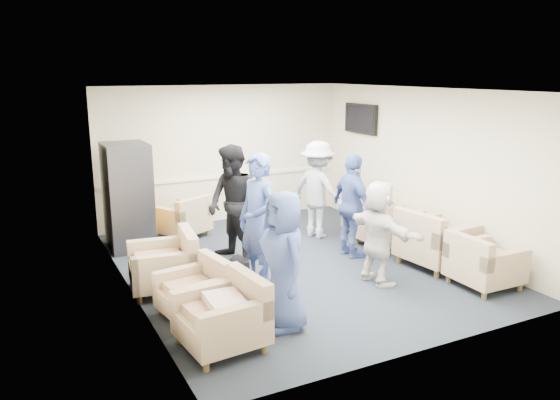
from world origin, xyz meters
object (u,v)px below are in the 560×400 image
armchair_corner (184,220)px  person_front_left (284,261)px  person_back_right (318,190)px  person_front_right (379,232)px  person_mid_left (258,221)px  person_back_left (233,204)px  armchair_right_midnear (433,243)px  armchair_right_midfar (385,226)px  armchair_left_near (226,318)px  armchair_left_mid (198,293)px  person_mid_right (352,206)px  armchair_right_near (482,265)px  vending_machine (128,196)px  armchair_right_far (370,218)px  armchair_left_far (167,266)px

armchair_corner → person_front_left: size_ratio=0.66×
person_back_right → person_front_right: (-0.37, -2.30, -0.13)m
person_mid_left → person_back_left: size_ratio=1.01×
armchair_right_midnear → armchair_right_midfar: bearing=-2.8°
armchair_left_near → armchair_left_mid: bearing=176.4°
person_back_left → person_mid_right: (1.81, -0.63, -0.09)m
armchair_left_mid → armchair_right_near: armchair_right_near is taller
vending_machine → person_mid_right: vending_machine is taller
armchair_right_midfar → vending_machine: size_ratio=0.55×
armchair_corner → person_front_left: (-0.01, -4.02, 0.50)m
armchair_left_near → armchair_right_far: armchair_left_near is taller
person_back_left → person_mid_right: 1.92m
person_back_left → person_mid_right: person_back_left is taller
armchair_right_far → armchair_corner: armchair_right_far is taller
armchair_right_midnear → person_front_left: size_ratio=0.63×
armchair_left_far → person_front_right: bearing=76.5°
armchair_right_midfar → armchair_right_far: armchair_right_midfar is taller
armchair_right_near → vending_machine: 5.70m
armchair_corner → person_front_left: bearing=63.5°
person_back_left → armchair_left_far: bearing=-75.7°
armchair_right_midnear → person_mid_right: person_mid_right is taller
armchair_left_mid → armchair_right_far: armchair_right_far is taller
armchair_left_mid → person_back_left: person_back_left is taller
armchair_left_near → vending_machine: bearing=177.4°
armchair_left_mid → person_mid_right: size_ratio=0.51×
armchair_left_mid → armchair_right_midnear: bearing=82.3°
armchair_right_near → armchair_right_midfar: size_ratio=0.85×
armchair_right_far → armchair_left_near: bearing=124.4°
person_mid_right → armchair_left_far: bearing=91.9°
armchair_right_midfar → person_mid_left: 2.83m
armchair_corner → person_front_right: (1.82, -3.39, 0.42)m
armchair_right_near → person_back_right: bearing=15.4°
armchair_right_midfar → person_front_left: 3.55m
person_front_left → vending_machine: bearing=-166.3°
armchair_corner → person_back_right: person_back_right is taller
armchair_left_far → vending_machine: size_ratio=0.55×
armchair_right_midnear → armchair_left_mid: bearing=85.4°
armchair_right_far → person_back_left: bearing=93.2°
armchair_left_far → armchair_right_midnear: bearing=84.7°
armchair_left_far → person_back_left: 1.54m
armchair_left_far → armchair_right_midfar: bearing=101.0°
armchair_right_midnear → armchair_right_far: armchair_right_midnear is taller
armchair_left_near → armchair_right_near: bearing=84.3°
armchair_left_near → armchair_left_mid: armchair_left_near is taller
armchair_left_near → vending_machine: (-0.20, 3.99, 0.56)m
vending_machine → person_front_right: size_ratio=1.21×
person_back_right → person_mid_right: size_ratio=1.04×
armchair_right_far → person_back_right: size_ratio=0.47×
armchair_left_near → armchair_left_far: (-0.14, 1.87, 0.01)m
armchair_corner → vending_machine: vending_machine is taller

